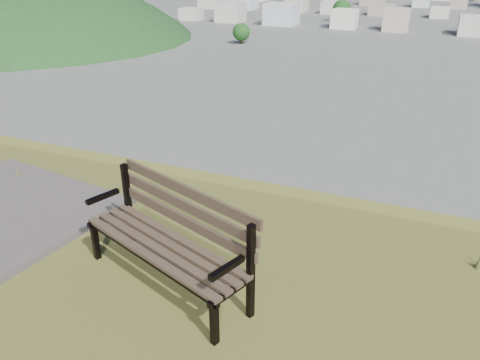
% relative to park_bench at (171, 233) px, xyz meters
% --- Properties ---
extents(park_bench, '(2.04, 1.26, 1.02)m').
position_rel_park_bench_xyz_m(park_bench, '(0.00, 0.00, 0.00)').
color(park_bench, '#483D2A').
rests_on(park_bench, hilltop_mesa).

